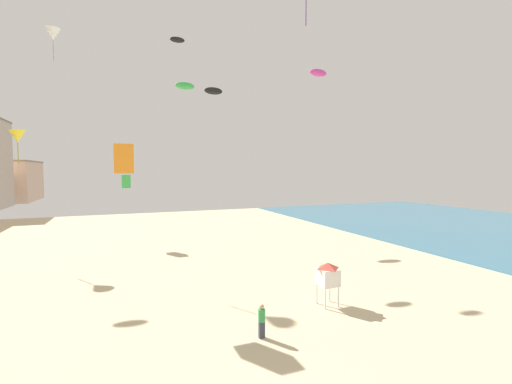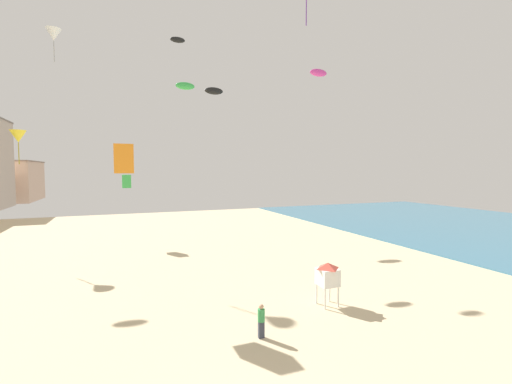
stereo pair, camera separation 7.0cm
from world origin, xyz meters
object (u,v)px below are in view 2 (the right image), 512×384
at_px(lifeguard_stand, 328,275).
at_px(kite_black_parafoil, 214,91).
at_px(kite_flyer, 261,319).
at_px(kite_green_parafoil, 185,86).
at_px(kite_yellow_delta, 18,136).
at_px(kite_magenta_parafoil, 318,73).
at_px(kite_green_box, 127,181).
at_px(kite_orange_box, 124,159).
at_px(kite_black_parafoil_2, 178,40).
at_px(kite_white_delta, 53,35).

relative_size(lifeguard_stand, kite_black_parafoil, 1.13).
xyz_separation_m(kite_flyer, kite_green_parafoil, (-0.39, 16.65, 14.53)).
distance_m(lifeguard_stand, kite_yellow_delta, 29.32).
distance_m(kite_magenta_parafoil, kite_green_box, 23.07).
relative_size(kite_green_parafoil, kite_orange_box, 0.99).
xyz_separation_m(lifeguard_stand, kite_green_parafoil, (-5.56, 14.40, 13.61)).
distance_m(kite_black_parafoil_2, kite_orange_box, 17.44).
relative_size(lifeguard_stand, kite_orange_box, 1.49).
distance_m(kite_black_parafoil, kite_white_delta, 17.03).
bearing_deg(kite_black_parafoil_2, kite_magenta_parafoil, -51.35).
bearing_deg(kite_black_parafoil_2, kite_black_parafoil, 54.07).
bearing_deg(kite_magenta_parafoil, kite_yellow_delta, 148.23).
xyz_separation_m(kite_flyer, kite_white_delta, (-11.37, 22.79, 19.59)).
xyz_separation_m(kite_black_parafoil_2, kite_yellow_delta, (-13.74, 3.02, -9.27)).
relative_size(lifeguard_stand, kite_black_parafoil_2, 1.82).
relative_size(kite_black_parafoil, kite_black_parafoil_2, 1.61).
bearing_deg(lifeguard_stand, kite_flyer, -156.62).
height_order(kite_flyer, kite_black_parafoil, kite_black_parafoil).
height_order(kite_flyer, kite_green_parafoil, kite_green_parafoil).
relative_size(kite_white_delta, kite_green_box, 2.14).
height_order(kite_green_parafoil, kite_black_parafoil_2, kite_black_parafoil_2).
bearing_deg(kite_white_delta, kite_flyer, -63.49).
relative_size(kite_magenta_parafoil, kite_black_parafoil_2, 1.03).
relative_size(kite_black_parafoil, kite_green_box, 1.59).
distance_m(kite_green_parafoil, kite_yellow_delta, 15.63).
distance_m(kite_black_parafoil, kite_green_parafoil, 11.61).
xyz_separation_m(kite_white_delta, kite_green_box, (6.11, 2.21, -13.73)).
xyz_separation_m(kite_flyer, kite_black_parafoil_2, (-0.60, 19.12, 19.34)).
bearing_deg(kite_white_delta, lifeguard_stand, -51.18).
xyz_separation_m(kite_magenta_parafoil, kite_yellow_delta, (-22.44, 13.90, -4.33)).
xyz_separation_m(lifeguard_stand, kite_orange_box, (-10.98, 4.97, 6.80)).
height_order(kite_green_parafoil, kite_orange_box, kite_green_parafoil).
distance_m(kite_green_box, kite_green_parafoil, 12.98).
bearing_deg(kite_green_parafoil, kite_yellow_delta, 158.50).
relative_size(kite_black_parafoil_2, kite_yellow_delta, 0.46).
height_order(kite_flyer, kite_black_parafoil_2, kite_black_parafoil_2).
height_order(kite_magenta_parafoil, kite_orange_box, kite_magenta_parafoil).
bearing_deg(kite_magenta_parafoil, kite_black_parafoil, 99.74).
bearing_deg(lifeguard_stand, kite_black_parafoil, 90.44).
bearing_deg(kite_green_parafoil, kite_orange_box, -119.86).
distance_m(kite_black_parafoil, kite_green_box, 14.94).
relative_size(kite_white_delta, kite_orange_box, 1.77).
distance_m(lifeguard_stand, kite_black_parafoil_2, 25.64).
distance_m(kite_flyer, kite_green_parafoil, 22.10).
bearing_deg(kite_yellow_delta, kite_black_parafoil, 13.45).
xyz_separation_m(lifeguard_stand, kite_magenta_parafoil, (2.94, 6.00, 13.48)).
bearing_deg(kite_white_delta, kite_magenta_parafoil, -36.76).
xyz_separation_m(kite_flyer, kite_black_parafoil, (4.93, 26.75, 16.65)).
bearing_deg(kite_flyer, kite_yellow_delta, -81.64).
bearing_deg(kite_flyer, kite_white_delta, -88.06).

